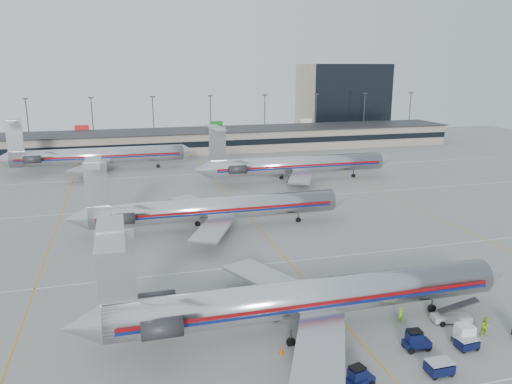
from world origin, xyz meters
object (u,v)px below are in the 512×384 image
object	(u,v)px
jet_foreground	(303,298)
jet_second_row	(212,208)
tug_center	(416,341)
belt_loader	(452,316)
uld_container	(464,334)

from	to	relation	value
jet_foreground	jet_second_row	world-z (taller)	jet_foreground
tug_center	jet_foreground	bearing A→B (deg)	150.41
jet_foreground	belt_loader	size ratio (longest dim) A/B	9.67
jet_foreground	uld_container	xyz separation A→B (m)	(13.18, -6.05, -2.42)
jet_second_row	jet_foreground	bearing A→B (deg)	-85.30
tug_center	jet_second_row	bearing A→B (deg)	111.27
jet_foreground	belt_loader	bearing A→B (deg)	-9.50
jet_second_row	belt_loader	size ratio (longest dim) A/B	9.64
jet_foreground	tug_center	world-z (taller)	jet_foreground
tug_center	uld_container	xyz separation A→B (m)	(4.78, -0.27, 0.05)
uld_container	belt_loader	world-z (taller)	belt_loader
jet_foreground	belt_loader	world-z (taller)	jet_foreground
jet_second_row	belt_loader	distance (m)	38.46
jet_second_row	uld_container	bearing A→B (deg)	-67.36
jet_foreground	tug_center	bearing A→B (deg)	-34.53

